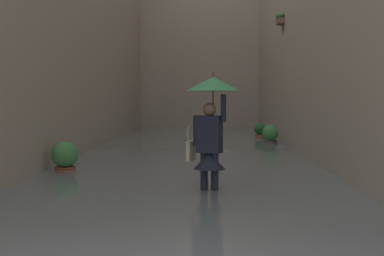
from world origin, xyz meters
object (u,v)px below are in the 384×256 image
at_px(potted_plant_far_left, 270,137).
at_px(person_wading, 211,118).
at_px(potted_plant_mid_right, 65,159).
at_px(potted_plant_mid_left, 260,133).

bearing_deg(potted_plant_far_left, person_wading, 77.18).
distance_m(person_wading, potted_plant_mid_right, 3.71).
bearing_deg(potted_plant_mid_right, person_wading, 143.96).
distance_m(potted_plant_far_left, potted_plant_mid_left, 2.60).
bearing_deg(person_wading, potted_plant_mid_left, -99.49).
height_order(person_wading, potted_plant_mid_left, person_wading).
bearing_deg(person_wading, potted_plant_far_left, -102.82).
xyz_separation_m(potted_plant_far_left, potted_plant_mid_right, (4.79, 6.15, 0.02)).
relative_size(person_wading, potted_plant_mid_left, 2.88).
bearing_deg(potted_plant_far_left, potted_plant_mid_right, 52.09).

